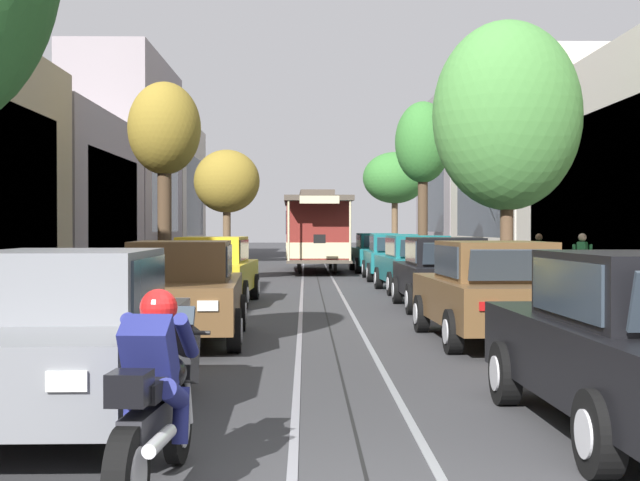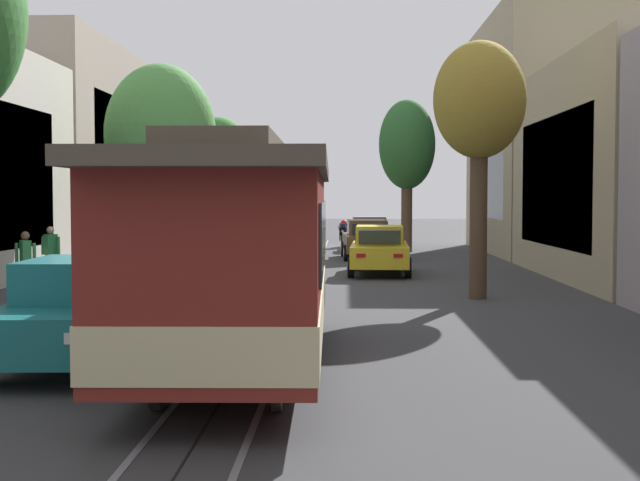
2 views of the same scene
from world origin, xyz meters
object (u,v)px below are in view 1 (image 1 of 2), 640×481
object	(u,v)px
parked_car_brown_second_left	(181,291)
street_tree_kerb_left_mid	(227,182)
parked_car_yellow_mid_left	(212,270)
parked_car_teal_sixth_right	(377,252)
parked_car_teal_fifth_right	(393,257)
parked_car_teal_fourth_right	(416,264)
street_tree_kerb_right_mid	(423,145)
street_tree_kerb_right_fourth	(395,178)
cable_car_trolley	(316,231)
pedestrian_crossing_far	(582,260)
motorcycle_with_rider	(155,397)
street_tree_kerb_left_second	(164,133)
parked_car_black_mid_right	(444,273)
parked_car_grey_near_left	(66,335)
pedestrian_on_right_pavement	(539,257)
street_tree_kerb_right_second	(507,116)
parked_car_brown_second_right	(492,291)

from	to	relation	value
parked_car_brown_second_left	street_tree_kerb_left_mid	xyz separation A→B (m)	(-2.05, 31.54, 3.34)
parked_car_yellow_mid_left	parked_car_teal_sixth_right	world-z (taller)	same
parked_car_teal_fifth_right	parked_car_teal_sixth_right	size ratio (longest dim) A/B	0.99
parked_car_teal_fourth_right	street_tree_kerb_right_mid	bearing A→B (deg)	81.62
parked_car_brown_second_left	parked_car_yellow_mid_left	size ratio (longest dim) A/B	1.00
street_tree_kerb_right_mid	street_tree_kerb_right_fourth	distance (m)	14.24
parked_car_yellow_mid_left	cable_car_trolley	xyz separation A→B (m)	(2.64, 16.00, 0.86)
street_tree_kerb_left_mid	street_tree_kerb_right_fourth	distance (m)	10.39
cable_car_trolley	parked_car_yellow_mid_left	bearing A→B (deg)	-99.36
parked_car_teal_fourth_right	pedestrian_crossing_far	xyz separation A→B (m)	(4.43, -0.75, 0.13)
street_tree_kerb_right_fourth	motorcycle_with_rider	size ratio (longest dim) A/B	3.07
street_tree_kerb_left_mid	pedestrian_crossing_far	distance (m)	24.65
parked_car_yellow_mid_left	motorcycle_with_rider	size ratio (longest dim) A/B	2.22
street_tree_kerb_left_second	street_tree_kerb_right_fourth	xyz separation A→B (m)	(9.45, 22.88, -0.13)
street_tree_kerb_left_second	street_tree_kerb_right_fourth	distance (m)	24.76
parked_car_black_mid_right	parked_car_teal_fourth_right	world-z (taller)	same
parked_car_grey_near_left	parked_car_teal_fourth_right	bearing A→B (deg)	72.30
parked_car_black_mid_right	street_tree_kerb_left_mid	size ratio (longest dim) A/B	0.75
street_tree_kerb_right_fourth	pedestrian_on_right_pavement	xyz separation A→B (m)	(2.06, -23.51, -3.70)
street_tree_kerb_right_second	street_tree_kerb_right_mid	world-z (taller)	street_tree_kerb_right_mid
parked_car_brown_second_left	street_tree_kerb_right_second	distance (m)	10.62
parked_car_yellow_mid_left	parked_car_teal_sixth_right	distance (m)	16.17
street_tree_kerb_left_second	street_tree_kerb_right_mid	xyz separation A→B (m)	(9.17, 8.66, 0.44)
motorcycle_with_rider	street_tree_kerb_right_fourth	bearing A→B (deg)	82.23
parked_car_black_mid_right	street_tree_kerb_right_fourth	bearing A→B (deg)	86.28
cable_car_trolley	pedestrian_crossing_far	size ratio (longest dim) A/B	5.56
street_tree_kerb_right_mid	motorcycle_with_rider	bearing A→B (deg)	-100.82
parked_car_teal_fourth_right	street_tree_kerb_left_mid	xyz separation A→B (m)	(-7.10, 20.79, 3.34)
street_tree_kerb_right_mid	motorcycle_with_rider	xyz separation A→B (m)	(-5.82, -30.43, -4.54)
street_tree_kerb_right_fourth	motorcycle_with_rider	world-z (taller)	street_tree_kerb_right_fourth
street_tree_kerb_left_mid	pedestrian_on_right_pavement	world-z (taller)	street_tree_kerb_left_mid
street_tree_kerb_right_fourth	cable_car_trolley	world-z (taller)	street_tree_kerb_right_fourth
parked_car_brown_second_right	cable_car_trolley	size ratio (longest dim) A/B	0.48
street_tree_kerb_left_second	motorcycle_with_rider	bearing A→B (deg)	-81.24
parked_car_teal_sixth_right	motorcycle_with_rider	distance (m)	30.68
street_tree_kerb_right_fourth	pedestrian_on_right_pavement	distance (m)	23.89
parked_car_yellow_mid_left	parked_car_black_mid_right	xyz separation A→B (m)	(5.27, -1.41, 0.00)
street_tree_kerb_right_mid	pedestrian_crossing_far	bearing A→B (deg)	-77.55
parked_car_teal_sixth_right	parked_car_brown_second_left	bearing A→B (deg)	-102.31
parked_car_yellow_mid_left	street_tree_kerb_left_mid	size ratio (longest dim) A/B	0.76
street_tree_kerb_left_second	street_tree_kerb_right_mid	distance (m)	12.62
street_tree_kerb_right_mid	pedestrian_crossing_far	xyz separation A→B (m)	(2.72, -12.33, -4.26)
street_tree_kerb_right_second	parked_car_teal_fifth_right	bearing A→B (deg)	100.90
parked_car_brown_second_left	street_tree_kerb_left_second	distance (m)	14.43
parked_car_brown_second_right	parked_car_yellow_mid_left	bearing A→B (deg)	125.56
parked_car_teal_sixth_right	street_tree_kerb_right_second	xyz separation A→B (m)	(1.93, -15.05, 3.67)
parked_car_teal_fourth_right	cable_car_trolley	size ratio (longest dim) A/B	0.48
street_tree_kerb_right_mid	street_tree_kerb_right_fourth	bearing A→B (deg)	88.88
street_tree_kerb_left_second	parked_car_grey_near_left	bearing A→B (deg)	-83.69
street_tree_kerb_left_mid	street_tree_kerb_right_mid	bearing A→B (deg)	-46.30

